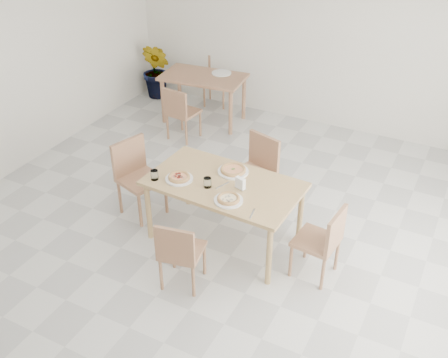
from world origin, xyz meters
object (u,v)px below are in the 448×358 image
at_px(chair_back_s, 180,110).
at_px(plate_margherita, 233,171).
at_px(pizza_pepperoni, 179,177).
at_px(plate_mushroom, 228,200).
at_px(chair_north, 257,167).
at_px(chair_east, 324,239).
at_px(chair_south, 179,251).
at_px(plate_empty, 222,73).
at_px(tumbler_a, 154,175).
at_px(pizza_mushroom, 228,198).
at_px(main_table, 224,189).
at_px(chair_back_n, 218,77).
at_px(napkin_holder, 240,184).
at_px(tumbler_b, 207,183).
at_px(chair_west, 136,172).
at_px(pizza_margherita, 233,170).
at_px(second_table, 203,82).
at_px(potted_plant, 157,71).
at_px(plate_pepperoni, 179,179).

bearing_deg(chair_back_s, plate_margherita, 142.54).
bearing_deg(pizza_pepperoni, plate_mushroom, -10.08).
bearing_deg(chair_back_s, chair_north, 155.35).
bearing_deg(plate_mushroom, chair_east, 12.46).
height_order(chair_south, plate_empty, chair_south).
bearing_deg(tumbler_a, pizza_mushroom, -0.01).
xyz_separation_m(main_table, chair_back_n, (-1.79, 3.23, -0.22)).
bearing_deg(napkin_holder, tumbler_b, -141.61).
height_order(pizza_pepperoni, tumbler_a, tumbler_a).
bearing_deg(chair_back_s, chair_west, 111.66).
relative_size(chair_north, chair_back_n, 1.14).
xyz_separation_m(chair_back_n, plate_empty, (0.34, -0.51, 0.31)).
height_order(plate_margherita, tumbler_b, tumbler_b).
relative_size(plate_margherita, tumbler_a, 3.11).
distance_m(chair_north, pizza_margherita, 0.62).
distance_m(plate_margherita, tumbler_b, 0.40).
bearing_deg(main_table, chair_south, -89.81).
bearing_deg(napkin_holder, chair_east, 14.99).
relative_size(pizza_pepperoni, second_table, 0.20).
xyz_separation_m(main_table, chair_south, (-0.04, -0.85, -0.22)).
bearing_deg(chair_south, chair_back_n, -77.51).
height_order(tumbler_b, napkin_holder, napkin_holder).
height_order(chair_south, chair_back_n, chair_south).
xyz_separation_m(chair_west, tumbler_b, (1.05, -0.19, 0.28)).
relative_size(tumbler_b, potted_plant, 0.11).
bearing_deg(plate_mushroom, chair_west, 167.00).
height_order(second_table, potted_plant, potted_plant).
bearing_deg(main_table, plate_pepperoni, -157.01).
bearing_deg(chair_west, potted_plant, 46.61).
xyz_separation_m(chair_west, pizza_pepperoni, (0.72, -0.20, 0.26)).
xyz_separation_m(chair_back_s, plate_empty, (0.19, 0.93, 0.29)).
bearing_deg(plate_empty, chair_back_s, -101.85).
xyz_separation_m(main_table, tumbler_b, (-0.11, -0.15, 0.13)).
bearing_deg(plate_margherita, plate_empty, 120.12).
relative_size(chair_south, plate_pepperoni, 2.70).
distance_m(chair_north, second_table, 2.42).
bearing_deg(plate_margherita, chair_back_s, 136.35).
height_order(plate_margherita, second_table, plate_margherita).
relative_size(plate_margherita, plate_mushroom, 1.15).
relative_size(main_table, pizza_mushroom, 5.67).
bearing_deg(tumbler_a, main_table, 22.33).
xyz_separation_m(chair_south, napkin_holder, (0.24, 0.82, 0.36)).
distance_m(tumbler_b, chair_back_s, 2.50).
height_order(plate_pepperoni, pizza_mushroom, pizza_mushroom).
xyz_separation_m(plate_pepperoni, potted_plant, (-2.35, 3.09, -0.27)).
relative_size(main_table, chair_back_n, 2.09).
bearing_deg(main_table, plate_empty, 120.84).
relative_size(napkin_holder, potted_plant, 0.13).
bearing_deg(chair_west, tumbler_b, -82.90).
bearing_deg(chair_west, chair_back_n, 28.25).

